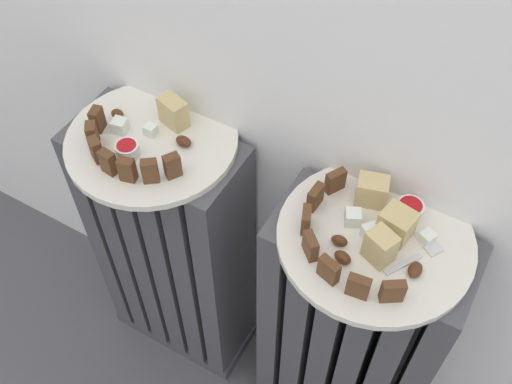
{
  "coord_description": "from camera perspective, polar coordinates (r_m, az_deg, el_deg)",
  "views": [
    {
      "loc": [
        0.28,
        -0.22,
        1.35
      ],
      "look_at": [
        0.0,
        0.28,
        0.64
      ],
      "focal_mm": 41.64,
      "sensor_mm": 36.0,
      "label": 1
    }
  ],
  "objects": [
    {
      "name": "turkish_delight_right_2",
      "position": [
        0.86,
        16.1,
        -4.25
      ],
      "size": [
        0.02,
        0.02,
        0.02
      ],
      "primitive_type": "cube",
      "rotation": [
        0.0,
        0.0,
        1.13
      ],
      "color": "white",
      "rests_on": "plate_right"
    },
    {
      "name": "medjool_date_left_1",
      "position": [
        0.95,
        -6.98,
        4.85
      ],
      "size": [
        0.03,
        0.02,
        0.02
      ],
      "primitive_type": "ellipsoid",
      "rotation": [
        0.0,
        0.0,
        3.06
      ],
      "color": "#4C2814",
      "rests_on": "plate_left"
    },
    {
      "name": "turkish_delight_left_0",
      "position": [
        0.98,
        -10.08,
        5.89
      ],
      "size": [
        0.02,
        0.02,
        0.02
      ],
      "primitive_type": "cube",
      "rotation": [
        0.0,
        0.0,
        1.55
      ],
      "color": "white",
      "rests_on": "plate_left"
    },
    {
      "name": "plate_right",
      "position": [
        0.86,
        11.38,
        -4.37
      ],
      "size": [
        0.28,
        0.28,
        0.01
      ],
      "primitive_type": "cylinder",
      "color": "silver",
      "rests_on": "radiator_right"
    },
    {
      "name": "jam_bowl_left",
      "position": [
        0.95,
        -12.26,
        4.0
      ],
      "size": [
        0.04,
        0.04,
        0.02
      ],
      "color": "white",
      "rests_on": "plate_left"
    },
    {
      "name": "marble_cake_slice_right_2",
      "position": [
        0.85,
        13.36,
        -3.04
      ],
      "size": [
        0.05,
        0.05,
        0.05
      ],
      "primitive_type": "cube",
      "rotation": [
        0.0,
        0.0,
        -0.19
      ],
      "color": "tan",
      "rests_on": "plate_right"
    },
    {
      "name": "marble_cake_slice_left_0",
      "position": [
        0.98,
        -7.95,
        7.6
      ],
      "size": [
        0.05,
        0.04,
        0.05
      ],
      "primitive_type": "cube",
      "rotation": [
        0.0,
        0.0,
        -0.29
      ],
      "color": "tan",
      "rests_on": "plate_left"
    },
    {
      "name": "plate_left",
      "position": [
        0.98,
        -9.98,
        4.87
      ],
      "size": [
        0.28,
        0.28,
        0.01
      ],
      "primitive_type": "cylinder",
      "color": "silver",
      "rests_on": "radiator_left"
    },
    {
      "name": "marble_cake_slice_right_1",
      "position": [
        0.88,
        11.07,
        0.12
      ],
      "size": [
        0.05,
        0.05,
        0.04
      ],
      "primitive_type": "cube",
      "rotation": [
        0.0,
        0.0,
        0.28
      ],
      "color": "tan",
      "rests_on": "plate_right"
    },
    {
      "name": "medjool_date_right_2",
      "position": [
        0.83,
        8.02,
        -4.66
      ],
      "size": [
        0.02,
        0.02,
        0.02
      ],
      "primitive_type": "ellipsoid",
      "rotation": [
        0.0,
        0.0,
        0.1
      ],
      "color": "#4C2814",
      "rests_on": "plate_right"
    },
    {
      "name": "dark_cake_slice_left_3",
      "position": [
        0.93,
        -14.01,
        2.8
      ],
      "size": [
        0.03,
        0.02,
        0.04
      ],
      "primitive_type": "cube",
      "rotation": [
        0.0,
        0.0,
        -0.14
      ],
      "color": "#56351E",
      "rests_on": "plate_left"
    },
    {
      "name": "radiator_right",
      "position": [
        1.15,
        8.75,
        -13.92
      ],
      "size": [
        0.31,
        0.15,
        0.65
      ],
      "color": "#47474C",
      "rests_on": "ground_plane"
    },
    {
      "name": "marble_cake_slice_right_0",
      "position": [
        0.82,
        11.85,
        -5.16
      ],
      "size": [
        0.05,
        0.04,
        0.05
      ],
      "primitive_type": "cube",
      "rotation": [
        0.0,
        0.0,
        -0.39
      ],
      "color": "tan",
      "rests_on": "plate_right"
    },
    {
      "name": "dark_cake_slice_left_5",
      "position": [
        0.9,
        -10.16,
        1.99
      ],
      "size": [
        0.03,
        0.03,
        0.04
      ],
      "primitive_type": "cube",
      "rotation": [
        0.0,
        0.0,
        0.63
      ],
      "color": "#56351E",
      "rests_on": "plate_left"
    },
    {
      "name": "dark_cake_slice_right_2",
      "position": [
        0.84,
        4.84,
        -2.68
      ],
      "size": [
        0.02,
        0.03,
        0.04
      ],
      "primitive_type": "cube",
      "rotation": [
        0.0,
        0.0,
        -1.2
      ],
      "color": "#56351E",
      "rests_on": "plate_right"
    },
    {
      "name": "medjool_date_right_1",
      "position": [
        0.83,
        15.04,
        -7.23
      ],
      "size": [
        0.02,
        0.03,
        0.01
      ],
      "primitive_type": "ellipsoid",
      "rotation": [
        0.0,
        0.0,
        1.55
      ],
      "color": "#4C2814",
      "rests_on": "plate_right"
    },
    {
      "name": "turkish_delight_right_0",
      "position": [
        0.86,
        9.29,
        -2.42
      ],
      "size": [
        0.03,
        0.03,
        0.02
      ],
      "primitive_type": "cube",
      "rotation": [
        0.0,
        0.0,
        0.46
      ],
      "color": "white",
      "rests_on": "plate_right"
    },
    {
      "name": "jam_bowl_right",
      "position": [
        0.88,
        14.55,
        -1.56
      ],
      "size": [
        0.04,
        0.04,
        0.02
      ],
      "color": "white",
      "rests_on": "plate_right"
    },
    {
      "name": "dark_cake_slice_left_1",
      "position": [
        0.97,
        -15.44,
        5.33
      ],
      "size": [
        0.03,
        0.03,
        0.04
      ],
      "primitive_type": "cube",
      "rotation": [
        0.0,
        0.0,
        -0.92
      ],
      "color": "#56351E",
      "rests_on": "plate_left"
    },
    {
      "name": "medjool_date_right_0",
      "position": [
        0.82,
        8.32,
        -6.24
      ],
      "size": [
        0.03,
        0.02,
        0.02
      ],
      "primitive_type": "ellipsoid",
      "rotation": [
        0.0,
        0.0,
        2.92
      ],
      "color": "#4C2814",
      "rests_on": "plate_right"
    },
    {
      "name": "radiator_left",
      "position": [
        1.24,
        -7.89,
        -5.89
      ],
      "size": [
        0.31,
        0.15,
        0.65
      ],
      "color": "#47474C",
      "rests_on": "ground_plane"
    },
    {
      "name": "dark_cake_slice_right_6",
      "position": [
        0.79,
        12.99,
        -9.29
      ],
      "size": [
        0.03,
        0.03,
        0.04
      ],
      "primitive_type": "cube",
      "rotation": [
        0.0,
        0.0,
        0.57
      ],
      "color": "#56351E",
      "rests_on": "plate_right"
    },
    {
      "name": "dark_cake_slice_right_4",
      "position": [
        0.79,
        7.0,
        -7.44
      ],
      "size": [
        0.03,
        0.02,
        0.04
      ],
      "primitive_type": "cube",
      "rotation": [
        0.0,
        0.0,
        -0.31
      ],
      "color": "#56351E",
      "rests_on": "plate_right"
    },
    {
      "name": "dark_cake_slice_left_0",
      "position": [
        1.0,
        -15.0,
        6.75
      ],
      "size": [
        0.02,
        0.03,
        0.04
      ],
      "primitive_type": "cube",
      "rotation": [
        0.0,
        0.0,
        -1.3
      ],
      "color": "#56351E",
      "rests_on": "plate_left"
    },
    {
      "name": "dark_cake_slice_right_3",
      "position": [
        0.81,
        5.25,
        -5.17
      ],
      "size": [
        0.03,
        0.03,
        0.04
      ],
      "primitive_type": "cube",
      "rotation": [
        0.0,
        0.0,
        -0.75
      ],
      "color": "#56351E",
      "rests_on": "plate_right"
    },
    {
      "name": "dark_cake_slice_left_6",
      "position": [
        0.9,
        -8.03,
        2.51
      ],
      "size": [
        0.03,
        0.03,
        0.04
      ],
      "primitive_type": "cube",
      "rotation": [
        0.0,
        0.0,
        1.02
      ],
      "color": "#56351E",
      "rests_on": "plate_left"
    },
    {
      "name": "dark_cake_slice_right_1",
      "position": [
        0.86,
        5.72,
        -0.48
      ],
      "size": [
        0.01,
        0.03,
        0.04
      ],
      "primitive_type": "cube",
      "rotation": [
        0.0,
        0.0,
        -1.64
      ],
      "color": "#56351E",
      "rests_on": "plate_right"
    },
    {
      "name": "fork",
      "position": [
        0.85,
        15.27,
        -6.0
      ],
      "size": [
        0.06,
        0.09,
        0.0
      ],
      "color": "silver",
      "rests_on": "plate_right"
    },
    {
      "name": "dark_cake_slice_left_4",
      "position": [
        0.91,
        -12.27,
        2.1
      ],
      "size": [
        0.03,
        0.02,
        0.04
      ],
      "primitive_type": "cube",
      "rotation": [
        0.0,
        0.0,
        0.25
      ],
      "color": "#56351E",
      "rests_on": "plate_left"
    },
    {
      "name": "dark_cake_slice_right_5",
      "position": [
        0.79,
        9.79,
        -8.94
      ],
      "size": [
        0.03,
        0.02,
        0.04
      ],
      "primitive_type": "cube",
      "rotation": [
        0.0,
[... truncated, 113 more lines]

